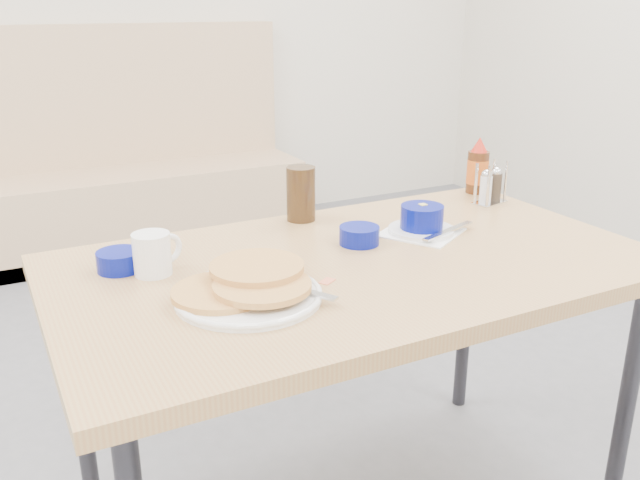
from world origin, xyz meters
name	(u,v)px	position (x,y,z in m)	size (l,w,h in m)	color
booth_bench	(130,185)	(0.00, 2.78, 0.35)	(1.90, 0.56, 1.22)	tan
dining_table	(356,284)	(0.00, 0.25, 0.70)	(1.40, 0.80, 0.76)	tan
pancake_plate	(248,288)	(-0.31, 0.17, 0.78)	(0.30, 0.30, 0.05)	white
coffee_mug	(154,253)	(-0.44, 0.39, 0.81)	(0.12, 0.08, 0.10)	white
grits_setting	(422,221)	(0.25, 0.34, 0.79)	(0.27, 0.25, 0.08)	white
creamer_bowl	(119,261)	(-0.51, 0.44, 0.78)	(0.10, 0.10, 0.05)	#050E76
butter_bowl	(359,235)	(0.06, 0.34, 0.78)	(0.10, 0.10, 0.05)	#050E76
amber_tumbler	(301,194)	(0.02, 0.59, 0.84)	(0.08, 0.08, 0.15)	#362311
condiment_caddy	(490,189)	(0.60, 0.48, 0.80)	(0.12, 0.08, 0.13)	silver
syrup_bottle	(478,169)	(0.64, 0.59, 0.84)	(0.07, 0.07, 0.18)	#47230F
sugar_wrapper	(327,281)	(-0.12, 0.17, 0.76)	(0.04, 0.02, 0.00)	#E06E4A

